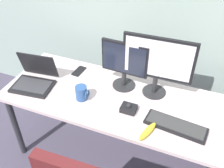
% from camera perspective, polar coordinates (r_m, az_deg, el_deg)
% --- Properties ---
extents(ground_plane, '(8.00, 8.00, 0.00)m').
position_cam_1_polar(ground_plane, '(2.51, 0.00, -14.97)').
color(ground_plane, '#4A4356').
extents(desk, '(1.67, 0.68, 0.71)m').
position_cam_1_polar(desk, '(2.03, 0.00, -4.27)').
color(desk, beige).
rests_on(desk, ground).
extents(monitor_main, '(0.51, 0.18, 0.47)m').
position_cam_1_polar(monitor_main, '(1.88, 9.95, 4.76)').
color(monitor_main, '#262628').
rests_on(monitor_main, desk).
extents(monitor_side, '(0.36, 0.18, 0.39)m').
position_cam_1_polar(monitor_side, '(1.96, 2.74, 4.64)').
color(monitor_side, '#262628').
rests_on(monitor_side, desk).
extents(keyboard, '(0.42, 0.18, 0.03)m').
position_cam_1_polar(keyboard, '(1.80, 13.73, -8.82)').
color(keyboard, black).
rests_on(keyboard, desk).
extents(laptop, '(0.34, 0.31, 0.24)m').
position_cam_1_polar(laptop, '(2.16, -16.53, 1.22)').
color(laptop, black).
rests_on(laptop, desk).
extents(trackball_mouse, '(0.11, 0.09, 0.07)m').
position_cam_1_polar(trackball_mouse, '(1.86, 3.66, -5.29)').
color(trackball_mouse, black).
rests_on(trackball_mouse, desk).
extents(coffee_mug, '(0.10, 0.09, 0.11)m').
position_cam_1_polar(coffee_mug, '(1.94, -6.62, -1.94)').
color(coffee_mug, '#2B508C').
rests_on(coffee_mug, desk).
extents(cell_phone, '(0.08, 0.15, 0.01)m').
position_cam_1_polar(cell_phone, '(2.25, -7.23, 2.81)').
color(cell_phone, black).
rests_on(cell_phone, desk).
extents(banana, '(0.10, 0.19, 0.04)m').
position_cam_1_polar(banana, '(1.73, 7.77, -10.19)').
color(banana, yellow).
rests_on(banana, desk).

